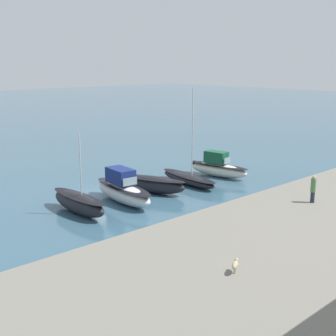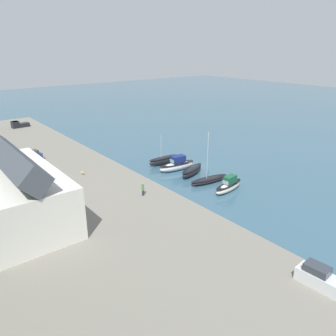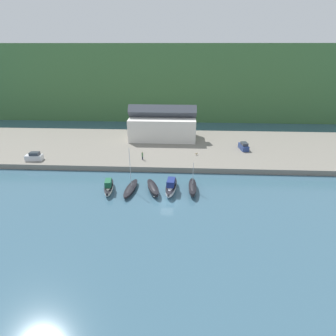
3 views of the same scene
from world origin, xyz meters
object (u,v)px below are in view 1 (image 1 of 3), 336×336
moored_boat_1 (188,179)px  moored_boat_4 (79,203)px  moored_boat_0 (218,167)px  moored_boat_3 (123,190)px  moored_boat_2 (151,184)px  dog_on_quay (235,265)px  person_on_quay (313,189)px

moored_boat_1 → moored_boat_4: 13.06m
moored_boat_0 → moored_boat_3: 13.19m
moored_boat_2 → moored_boat_4: bearing=-15.4°
moored_boat_4 → dog_on_quay: 17.39m
moored_boat_1 → moored_boat_3: moored_boat_1 is taller
moored_boat_3 → person_on_quay: (-7.93, 13.56, 1.34)m
moored_boat_4 → dog_on_quay: (1.64, 17.29, 0.91)m
moored_boat_2 → person_on_quay: 14.82m
moored_boat_4 → moored_boat_3: bearing=-178.9°
moored_boat_0 → person_on_quay: size_ratio=3.34×
moored_boat_1 → dog_on_quay: bearing=57.6°
moored_boat_0 → person_on_quay: person_on_quay is taller
moored_boat_4 → person_on_quay: moored_boat_4 is taller
moored_boat_3 → moored_boat_1: bearing=-171.0°
moored_boat_0 → dog_on_quay: (19.30, 17.80, 0.81)m
person_on_quay → moored_boat_4: bearing=-47.5°
moored_boat_0 → dog_on_quay: moored_boat_0 is taller
moored_boat_3 → moored_boat_2: bearing=-165.2°
moored_boat_0 → moored_boat_1: bearing=-7.1°
moored_boat_2 → person_on_quay: person_on_quay is taller
dog_on_quay → moored_boat_1: bearing=113.0°
moored_boat_1 → moored_boat_2: size_ratio=1.34×
moored_boat_3 → moored_boat_4: 4.49m
moored_boat_3 → moored_boat_4: bearing=6.2°
moored_boat_0 → dog_on_quay: 26.27m
moored_boat_2 → moored_boat_3: size_ratio=0.88×
person_on_quay → dog_on_quay: person_on_quay is taller
moored_boat_0 → person_on_quay: (5.25, 14.07, 1.46)m
moored_boat_3 → person_on_quay: person_on_quay is taller
moored_boat_0 → moored_boat_2: 9.37m
moored_boat_1 → moored_boat_4: bearing=9.2°
person_on_quay → moored_boat_2: bearing=-73.7°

